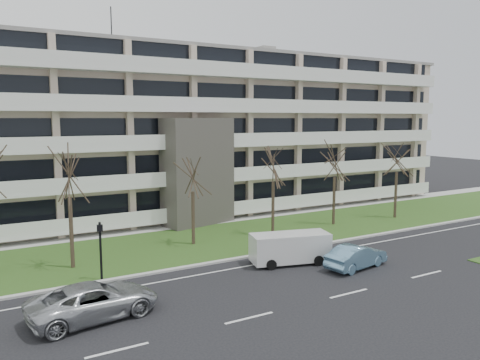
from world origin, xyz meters
TOP-DOWN VIEW (x-y plane):
  - ground at (0.00, 0.00)m, footprint 160.00×160.00m
  - grass_verge at (0.00, 13.00)m, footprint 90.00×10.00m
  - curb at (0.00, 8.00)m, footprint 90.00×0.35m
  - sidewalk at (0.00, 18.50)m, footprint 90.00×2.00m
  - lane_edge_line at (0.00, 6.50)m, footprint 90.00×0.12m
  - apartment_building at (-0.01, 25.32)m, footprint 60.50×15.10m
  - silver_pickup at (-12.07, 3.53)m, footprint 6.10×3.41m
  - blue_sedan at (3.28, 2.93)m, footprint 4.51×2.19m
  - white_van at (0.41, 5.64)m, footprint 5.17×2.97m
  - pedestrian_signal at (-10.59, 8.36)m, footprint 0.34×0.29m
  - tree_2 at (-11.58, 11.39)m, footprint 3.90×3.90m
  - tree_3 at (-3.07, 12.65)m, footprint 3.42×3.42m
  - tree_4 at (3.20, 11.83)m, footprint 3.75×3.75m
  - tree_5 at (9.84, 12.50)m, footprint 3.64×3.64m
  - tree_6 at (16.52, 11.83)m, footprint 3.74×3.74m

SIDE VIEW (x-z plane):
  - ground at x=0.00m, z-range 0.00..0.00m
  - lane_edge_line at x=0.00m, z-range 0.00..0.01m
  - grass_verge at x=0.00m, z-range 0.00..0.06m
  - sidewalk at x=0.00m, z-range 0.00..0.08m
  - curb at x=0.00m, z-range 0.00..0.12m
  - blue_sedan at x=3.28m, z-range 0.00..1.42m
  - silver_pickup at x=-12.07m, z-range 0.00..1.61m
  - white_van at x=0.41m, z-range 0.19..2.08m
  - pedestrian_signal at x=-10.59m, z-range 0.45..3.78m
  - tree_3 at x=-3.07m, z-range 1.89..8.74m
  - tree_5 at x=9.84m, z-range 2.02..9.29m
  - tree_6 at x=16.52m, z-range 2.08..9.56m
  - tree_4 at x=3.20m, z-range 2.08..9.57m
  - tree_2 at x=-11.58m, z-range 2.16..9.96m
  - apartment_building at x=-0.01m, z-range -1.76..16.99m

